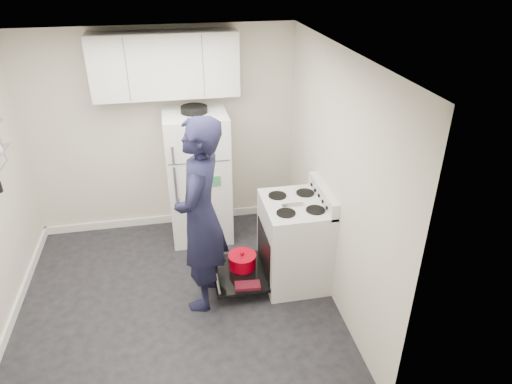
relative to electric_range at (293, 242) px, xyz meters
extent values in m
cube|color=black|center=(-1.26, -0.15, -0.47)|extent=(3.20, 3.20, 0.01)
cube|color=white|center=(-1.26, -0.15, 2.03)|extent=(3.20, 3.20, 0.01)
cube|color=beige|center=(-1.26, 1.45, 0.78)|extent=(3.20, 0.01, 2.50)
cube|color=beige|center=(-1.26, -1.75, 0.78)|extent=(3.20, 0.01, 2.50)
cube|color=beige|center=(0.34, -0.15, 0.78)|extent=(0.01, 3.20, 2.50)
cube|color=white|center=(-2.85, -0.15, -0.42)|extent=(0.03, 3.20, 0.10)
cube|color=white|center=(-1.26, 1.44, -0.42)|extent=(3.20, 0.03, 0.10)
cube|color=silver|center=(0.01, 0.00, -0.01)|extent=(0.65, 0.76, 0.92)
cube|color=black|center=(-0.06, 0.00, -0.07)|extent=(0.53, 0.60, 0.52)
cube|color=orange|center=(0.21, 0.00, -0.07)|extent=(0.02, 0.56, 0.46)
cylinder|color=black|center=(-0.01, 0.00, -0.25)|extent=(0.34, 0.34, 0.02)
cube|color=silver|center=(0.30, 0.00, 0.54)|extent=(0.08, 0.76, 0.18)
cube|color=silver|center=(0.01, 0.00, 0.47)|extent=(0.65, 0.76, 0.03)
cube|color=#B2B2B7|center=(-0.04, -0.05, 0.50)|extent=(0.22, 0.03, 0.01)
cube|color=black|center=(-0.59, 0.00, -0.32)|extent=(0.55, 0.70, 0.03)
cylinder|color=#B2B2B7|center=(-0.83, 0.00, -0.29)|extent=(0.02, 0.66, 0.02)
cylinder|color=red|center=(-0.54, 0.09, -0.24)|extent=(0.29, 0.29, 0.14)
cylinder|color=red|center=(-0.54, 0.09, -0.16)|extent=(0.30, 0.30, 0.02)
sphere|color=red|center=(-0.54, 0.09, -0.13)|extent=(0.04, 0.04, 0.04)
cube|color=maroon|center=(-0.54, -0.26, -0.29)|extent=(0.27, 0.15, 0.04)
cube|color=maroon|center=(-0.54, 0.25, -0.29)|extent=(0.28, 0.17, 0.04)
cube|color=white|center=(-0.89, 1.10, 0.33)|extent=(0.72, 0.70, 1.60)
cube|color=#4C4C4C|center=(-0.89, 0.75, 0.68)|extent=(0.68, 0.01, 0.01)
cube|color=#B2B2B7|center=(-1.17, 0.73, 0.80)|extent=(0.02, 0.03, 0.20)
cube|color=#B2B2B7|center=(-1.17, 0.73, 0.38)|extent=(0.02, 0.03, 0.55)
cylinder|color=black|center=(-0.89, 1.10, 1.17)|extent=(0.30, 0.30, 0.07)
cube|color=#349C58|center=(-0.71, 0.74, 0.43)|extent=(0.09, 0.01, 0.12)
cube|color=white|center=(-0.94, 0.74, 0.58)|extent=(0.12, 0.01, 0.16)
cube|color=#A02D31|center=(-0.84, 0.74, 0.23)|extent=(0.10, 0.01, 0.10)
cube|color=silver|center=(-1.16, 1.28, 1.63)|extent=(1.60, 0.33, 0.70)
imported|color=#161732|center=(-0.96, -0.15, 0.52)|extent=(0.68, 0.84, 1.98)
camera|label=1|loc=(-1.15, -3.86, 2.77)|focal=32.00mm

